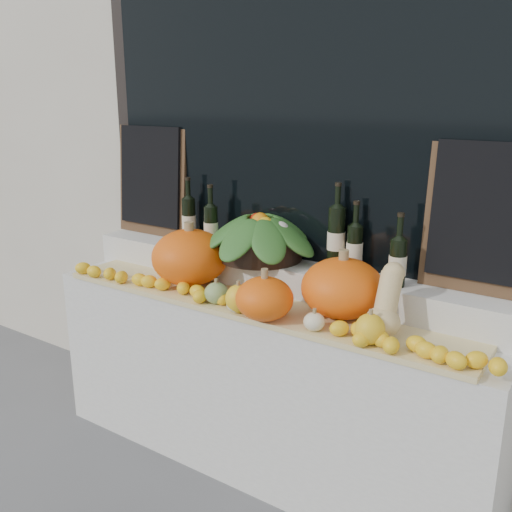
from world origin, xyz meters
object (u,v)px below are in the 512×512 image
Objects in this scene: pumpkin_left at (190,257)px; pumpkin_right at (342,288)px; butternut_squash at (386,306)px; wine_bottle_tall at (336,238)px; produce_bowl at (260,236)px.

pumpkin_left reaches higher than pumpkin_right.
butternut_squash is 0.51m from wine_bottle_tall.
butternut_squash is at bearing -39.09° from wine_bottle_tall.
wine_bottle_tall is at bearing 123.31° from pumpkin_right.
pumpkin_right is 0.56× the size of produce_bowl.
pumpkin_left is at bearing -177.80° from pumpkin_right.
pumpkin_right is 0.25m from butternut_squash.
pumpkin_right is at bearing -17.35° from produce_bowl.
butternut_squash is 0.81m from produce_bowl.
butternut_squash is at bearing -20.54° from pumpkin_right.
wine_bottle_tall reaches higher than pumpkin_right.
pumpkin_right is 0.87× the size of wine_bottle_tall.
produce_bowl is 0.40m from wine_bottle_tall.
produce_bowl reaches higher than pumpkin_right.
butternut_squash is (1.06, -0.05, -0.02)m from pumpkin_left.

